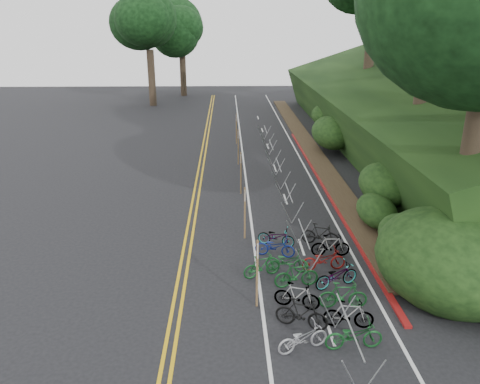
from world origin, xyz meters
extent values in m
plane|color=black|center=(0.00, 0.00, 0.00)|extent=(120.00, 120.00, 0.00)
cube|color=gold|center=(-2.15, 10.00, 0.00)|extent=(0.12, 80.00, 0.01)
cube|color=gold|center=(-1.85, 10.00, 0.00)|extent=(0.12, 80.00, 0.01)
cube|color=silver|center=(1.00, 10.00, 0.00)|extent=(0.12, 80.00, 0.01)
cube|color=silver|center=(5.20, 10.00, 0.00)|extent=(0.12, 80.00, 0.01)
cube|color=silver|center=(3.10, -2.00, 0.00)|extent=(0.10, 1.60, 0.01)
cube|color=silver|center=(3.10, 4.00, 0.00)|extent=(0.10, 1.60, 0.01)
cube|color=silver|center=(3.10, 10.00, 0.00)|extent=(0.10, 1.60, 0.01)
cube|color=silver|center=(3.10, 16.00, 0.00)|extent=(0.10, 1.60, 0.01)
cube|color=silver|center=(3.10, 22.00, 0.00)|extent=(0.10, 1.60, 0.01)
cube|color=silver|center=(3.10, 28.00, 0.00)|extent=(0.10, 1.60, 0.01)
cube|color=silver|center=(3.10, 34.00, 0.00)|extent=(0.10, 1.60, 0.01)
cube|color=maroon|center=(5.70, 12.00, 0.05)|extent=(0.25, 28.00, 0.10)
cube|color=black|center=(13.50, 22.00, 2.80)|extent=(12.32, 44.00, 9.11)
cube|color=#382819|center=(6.40, 22.00, 0.08)|extent=(1.40, 44.00, 0.16)
ellipsoid|color=#284C19|center=(7.20, 3.00, 1.04)|extent=(2.00, 2.80, 1.60)
ellipsoid|color=#284C19|center=(8.00, 8.00, 1.55)|extent=(2.60, 3.64, 2.08)
ellipsoid|color=#284C19|center=(9.20, 14.00, 1.99)|extent=(2.20, 3.08, 1.76)
ellipsoid|color=#284C19|center=(7.80, 20.00, 1.56)|extent=(3.00, 4.20, 2.40)
ellipsoid|color=#284C19|center=(8.50, 26.00, 1.73)|extent=(2.40, 3.36, 1.92)
ellipsoid|color=#284C19|center=(9.80, 30.00, 2.41)|extent=(2.80, 3.92, 2.24)
ellipsoid|color=#284C19|center=(7.00, 6.00, 0.90)|extent=(1.80, 2.52, 1.44)
ellipsoid|color=#284C19|center=(10.00, 18.00, 2.60)|extent=(3.20, 4.48, 2.56)
ellipsoid|color=black|center=(8.00, 0.50, 1.21)|extent=(5.28, 6.16, 3.52)
cylinder|color=#2D2319|center=(9.50, 3.00, 4.41)|extent=(0.84, 0.84, 6.43)
cylinder|color=#2D2319|center=(11.00, 12.00, 6.21)|extent=(0.90, 0.90, 7.41)
cylinder|color=#2D2319|center=(13.50, 20.00, 7.40)|extent=(0.95, 0.95, 8.40)
cylinder|color=#2D2319|center=(12.50, 28.00, 6.26)|extent=(0.87, 0.87, 6.92)
cylinder|color=#2D2319|center=(15.00, 36.00, 7.45)|extent=(0.92, 0.92, 7.91)
cylinder|color=#2D2319|center=(-9.00, 42.00, 3.21)|extent=(0.84, 0.84, 6.43)
ellipsoid|color=black|center=(-9.00, 42.00, 9.06)|extent=(8.79, 8.79, 8.35)
cylinder|color=#2D2319|center=(-6.00, 50.00, 2.97)|extent=(0.82, 0.82, 5.93)
ellipsoid|color=black|center=(-6.00, 50.00, 8.24)|extent=(7.69, 7.69, 7.30)
cylinder|color=gray|center=(3.31, -3.39, 1.24)|extent=(0.05, 3.22, 0.05)
cylinder|color=gray|center=(3.03, -4.91, 0.62)|extent=(0.62, 0.04, 1.22)
cylinder|color=gray|center=(3.59, -4.91, 0.62)|extent=(0.62, 0.04, 1.22)
cylinder|color=gray|center=(3.03, -1.88, 0.62)|extent=(0.62, 0.04, 1.22)
cylinder|color=gray|center=(3.59, -1.88, 0.62)|extent=(0.62, 0.04, 1.22)
cylinder|color=gray|center=(3.00, 3.00, 1.15)|extent=(0.05, 3.00, 0.05)
cylinder|color=gray|center=(2.72, 1.60, 0.57)|extent=(0.58, 0.04, 1.13)
cylinder|color=gray|center=(3.28, 1.60, 0.57)|extent=(0.58, 0.04, 1.13)
cylinder|color=gray|center=(2.72, 4.40, 0.57)|extent=(0.58, 0.04, 1.13)
cylinder|color=gray|center=(3.28, 4.40, 0.57)|extent=(0.58, 0.04, 1.13)
cylinder|color=gray|center=(3.00, 8.00, 1.15)|extent=(0.05, 3.00, 0.05)
cylinder|color=gray|center=(2.72, 6.60, 0.57)|extent=(0.58, 0.04, 1.13)
cylinder|color=gray|center=(3.28, 6.60, 0.57)|extent=(0.58, 0.04, 1.13)
cylinder|color=gray|center=(2.72, 9.40, 0.57)|extent=(0.58, 0.04, 1.13)
cylinder|color=gray|center=(3.28, 9.40, 0.57)|extent=(0.58, 0.04, 1.13)
cylinder|color=gray|center=(3.00, 13.00, 1.15)|extent=(0.05, 3.00, 0.05)
cylinder|color=gray|center=(2.72, 11.60, 0.57)|extent=(0.58, 0.04, 1.13)
cylinder|color=gray|center=(3.28, 11.60, 0.57)|extent=(0.58, 0.04, 1.13)
cylinder|color=gray|center=(2.72, 14.40, 0.57)|extent=(0.58, 0.04, 1.13)
cylinder|color=gray|center=(3.28, 14.40, 0.57)|extent=(0.58, 0.04, 1.13)
cylinder|color=gray|center=(3.00, 18.00, 1.15)|extent=(0.05, 3.00, 0.05)
cylinder|color=gray|center=(2.72, 16.60, 0.57)|extent=(0.58, 0.04, 1.13)
cylinder|color=gray|center=(3.28, 16.60, 0.57)|extent=(0.58, 0.04, 1.13)
cylinder|color=gray|center=(2.72, 19.40, 0.57)|extent=(0.58, 0.04, 1.13)
cylinder|color=gray|center=(3.28, 19.40, 0.57)|extent=(0.58, 0.04, 1.13)
cylinder|color=gray|center=(3.00, 23.00, 1.15)|extent=(0.05, 3.00, 0.05)
cylinder|color=gray|center=(2.72, 21.60, 0.57)|extent=(0.58, 0.04, 1.13)
cylinder|color=gray|center=(3.28, 21.60, 0.57)|extent=(0.58, 0.04, 1.13)
cylinder|color=gray|center=(2.72, 24.40, 0.57)|extent=(0.58, 0.04, 1.13)
cylinder|color=gray|center=(3.28, 24.40, 0.57)|extent=(0.58, 0.04, 1.13)
cylinder|color=brown|center=(0.81, -0.53, 1.29)|extent=(0.08, 0.08, 2.58)
cube|color=silver|center=(0.81, -0.53, 2.23)|extent=(0.02, 0.40, 0.50)
cylinder|color=brown|center=(0.60, 5.00, 1.25)|extent=(0.08, 0.08, 2.50)
cube|color=silver|center=(0.60, 5.00, 2.15)|extent=(0.02, 0.40, 0.50)
cylinder|color=brown|center=(0.60, 11.00, 1.25)|extent=(0.08, 0.08, 2.50)
cube|color=silver|center=(0.60, 11.00, 2.15)|extent=(0.02, 0.40, 0.50)
cylinder|color=brown|center=(0.60, 17.00, 1.25)|extent=(0.08, 0.08, 2.50)
cube|color=silver|center=(0.60, 17.00, 2.15)|extent=(0.02, 0.40, 0.50)
cylinder|color=brown|center=(0.60, 23.00, 1.25)|extent=(0.08, 0.08, 2.50)
cube|color=silver|center=(0.60, 23.00, 2.15)|extent=(0.02, 0.40, 0.50)
imported|color=#144C1E|center=(1.14, 1.50, 0.47)|extent=(0.97, 1.63, 0.95)
imported|color=#9E9EA3|center=(2.07, -2.92, 0.44)|extent=(1.13, 1.77, 0.88)
imported|color=#144C1E|center=(3.63, -2.89, 0.47)|extent=(0.76, 1.85, 0.95)
imported|color=black|center=(2.19, -1.80, 0.53)|extent=(1.10, 1.83, 1.06)
imported|color=slate|center=(3.73, -1.83, 0.50)|extent=(0.70, 1.71, 1.00)
imported|color=slate|center=(2.21, -0.67, 0.49)|extent=(0.95, 1.69, 0.98)
imported|color=#144C1E|center=(3.81, -0.74, 0.52)|extent=(0.54, 1.73, 1.03)
imported|color=#144C1E|center=(2.38, 0.70, 0.52)|extent=(0.73, 1.77, 1.03)
imported|color=slate|center=(3.89, 0.67, 0.48)|extent=(1.27, 1.93, 0.96)
imported|color=#144C1E|center=(2.17, 1.89, 0.45)|extent=(0.88, 1.79, 0.90)
imported|color=maroon|center=(3.66, 1.94, 0.47)|extent=(0.82, 1.86, 0.95)
imported|color=navy|center=(1.82, 3.19, 0.45)|extent=(1.01, 1.82, 0.90)
imported|color=slate|center=(4.19, 3.13, 0.50)|extent=(0.50, 1.66, 0.99)
imported|color=slate|center=(1.98, 4.20, 0.44)|extent=(1.11, 1.78, 0.88)
imported|color=black|center=(3.96, 4.23, 0.51)|extent=(1.04, 1.77, 1.02)
camera|label=1|loc=(-0.18, -14.66, 9.46)|focal=35.00mm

